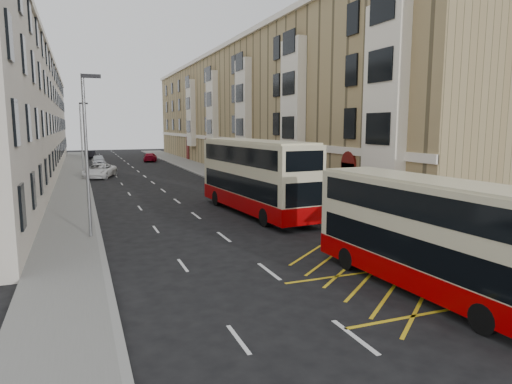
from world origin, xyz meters
name	(u,v)px	position (x,y,z in m)	size (l,w,h in m)	color
ground	(319,309)	(0.00, 0.00, 0.00)	(200.00, 200.00, 0.00)	black
pavement_right	(241,183)	(8.00, 30.00, 0.07)	(4.00, 120.00, 0.15)	slate
pavement_left	(72,191)	(-7.50, 30.00, 0.07)	(3.00, 120.00, 0.15)	slate
kerb_right	(222,184)	(6.00, 30.00, 0.07)	(0.25, 120.00, 0.15)	gray
kerb_left	(90,190)	(-6.00, 30.00, 0.07)	(0.25, 120.00, 0.15)	gray
road_markings	(139,172)	(0.00, 45.00, 0.01)	(10.00, 110.00, 0.01)	silver
terrace_right	(252,111)	(14.88, 45.38, 7.52)	(10.75, 79.00, 15.25)	#9F8A5C
terrace_left	(12,118)	(-13.43, 45.50, 6.52)	(9.18, 79.00, 13.25)	beige
guard_railing	(376,228)	(6.25, 5.75, 0.86)	(0.06, 6.56, 1.01)	#AF210E
street_lamp_near	(87,147)	(-6.35, 12.00, 4.64)	(0.93, 0.18, 8.00)	slate
street_lamp_far	(82,135)	(-6.35, 42.00, 4.64)	(0.93, 0.18, 8.00)	slate
double_decker_front	(428,235)	(4.20, 0.04, 1.99)	(2.83, 9.93, 3.91)	beige
double_decker_rear	(255,177)	(3.79, 15.30, 2.42)	(3.71, 12.10, 4.75)	beige
pedestrian_near	(509,248)	(8.32, 0.26, 1.07)	(0.67, 0.44, 1.83)	black
pedestrian_far	(391,220)	(7.93, 6.77, 0.93)	(0.92, 0.38, 1.56)	black
white_van	(100,171)	(-4.76, 40.31, 0.77)	(2.55, 5.52, 1.53)	white
car_silver	(98,160)	(-4.27, 55.73, 0.79)	(1.86, 4.61, 1.57)	#B1B5BA
car_dark	(91,155)	(-4.88, 70.86, 0.68)	(1.43, 4.11, 1.35)	black
car_red	(150,157)	(3.73, 61.35, 0.67)	(1.89, 4.64, 1.35)	#A6061E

